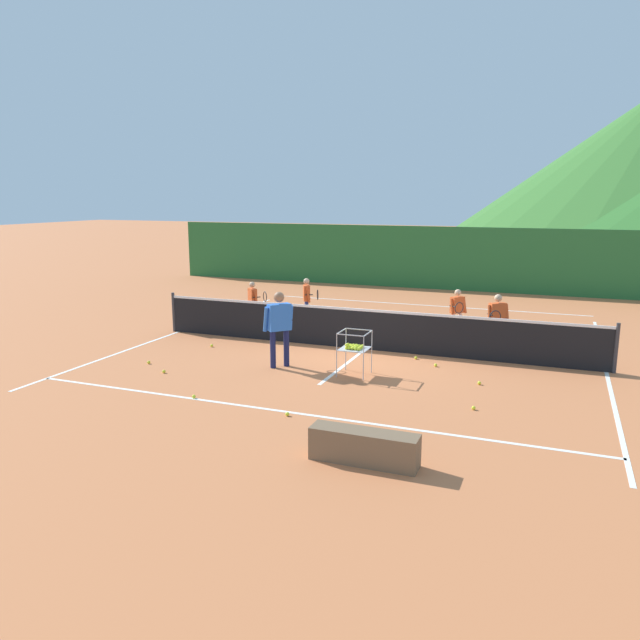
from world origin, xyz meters
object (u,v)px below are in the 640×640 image
object	(u,v)px
student_1	(307,296)
tennis_ball_6	(149,362)
tennis_ball_4	(272,344)
instructor	(279,322)
tennis_net	(365,329)
courtside_bench	(364,447)
ball_cart	(354,347)
tennis_ball_3	(194,397)
tennis_ball_7	(436,365)
student_3	(497,316)
tennis_ball_5	(287,414)
tennis_ball_0	(479,383)
tennis_ball_8	(164,371)
tennis_ball_1	(474,408)
tennis_ball_9	(212,346)
student_0	(253,299)
student_2	(457,308)
tennis_ball_2	(416,358)

from	to	relation	value
student_1	tennis_ball_6	xyz separation A→B (m)	(-1.48, -5.38, -0.73)
tennis_ball_4	instructor	bearing A→B (deg)	-58.99
tennis_net	courtside_bench	size ratio (longest dim) A/B	7.18
tennis_net	ball_cart	distance (m)	2.13
instructor	tennis_ball_4	world-z (taller)	instructor
tennis_ball_3	tennis_ball_7	size ratio (longest dim) A/B	1.00
instructor	student_3	xyz separation A→B (m)	(4.11, 3.28, -0.18)
tennis_net	tennis_ball_5	size ratio (longest dim) A/B	158.47
tennis_ball_5	tennis_ball_0	bearing A→B (deg)	46.72
tennis_ball_8	tennis_ball_1	bearing A→B (deg)	0.85
tennis_ball_0	tennis_ball_1	distance (m)	1.48
tennis_ball_9	student_0	bearing A→B (deg)	96.41
student_2	tennis_ball_3	size ratio (longest dim) A/B	17.88
tennis_ball_0	tennis_ball_6	world-z (taller)	same
student_0	tennis_ball_5	distance (m)	7.54
ball_cart	tennis_ball_8	world-z (taller)	ball_cart
tennis_ball_1	tennis_ball_8	bearing A→B (deg)	-179.15
courtside_bench	tennis_ball_9	bearing A→B (deg)	137.79
tennis_ball_1	tennis_ball_5	bearing A→B (deg)	-153.14
tennis_net	tennis_ball_7	xyz separation A→B (m)	(1.84, -0.87, -0.47)
student_2	courtside_bench	size ratio (longest dim) A/B	0.81
courtside_bench	tennis_ball_4	bearing A→B (deg)	126.36
student_3	tennis_ball_7	xyz separation A→B (m)	(-1.02, -2.07, -0.76)
student_3	tennis_ball_8	distance (m)	7.69
student_0	tennis_ball_0	xyz separation A→B (m)	(6.70, -3.47, -0.69)
tennis_net	tennis_ball_3	xyz separation A→B (m)	(-1.81, -4.53, -0.47)
ball_cart	tennis_ball_7	size ratio (longest dim) A/B	13.22
tennis_ball_2	tennis_ball_4	bearing A→B (deg)	179.97
student_1	ball_cart	bearing A→B (deg)	-57.22
tennis_net	tennis_ball_6	distance (m)	4.97
student_0	tennis_ball_8	xyz separation A→B (m)	(0.56, -5.04, -0.69)
tennis_ball_5	tennis_ball_6	size ratio (longest dim) A/B	1.00
student_1	student_2	xyz separation A→B (m)	(4.29, -0.20, -0.03)
student_2	courtside_bench	world-z (taller)	student_2
ball_cart	tennis_ball_1	xyz separation A→B (m)	(2.55, -1.21, -0.55)
student_1	tennis_ball_7	size ratio (longest dim) A/B	18.61
tennis_ball_5	tennis_ball_6	distance (m)	4.50
tennis_ball_2	tennis_ball_7	bearing A→B (deg)	-39.84
tennis_ball_3	tennis_ball_1	bearing A→B (deg)	14.48
tennis_net	tennis_ball_5	world-z (taller)	tennis_net
ball_cart	tennis_ball_2	bearing A→B (deg)	61.31
tennis_ball_8	courtside_bench	xyz separation A→B (m)	(5.11, -2.60, 0.20)
instructor	student_0	bearing A→B (deg)	124.61
tennis_net	ball_cart	size ratio (longest dim) A/B	11.99
student_2	tennis_ball_2	world-z (taller)	student_2
ball_cart	courtside_bench	distance (m)	4.17
student_0	tennis_ball_0	world-z (taller)	student_0
student_2	ball_cart	world-z (taller)	student_2
tennis_ball_4	courtside_bench	xyz separation A→B (m)	(4.09, -5.56, 0.20)
ball_cart	tennis_ball_9	distance (m)	4.08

